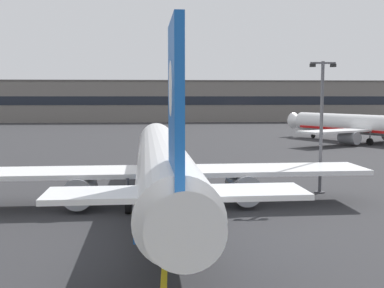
{
  "coord_description": "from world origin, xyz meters",
  "views": [
    {
      "loc": [
        -1.41,
        -27.81,
        8.43
      ],
      "look_at": [
        1.45,
        11.25,
        4.54
      ],
      "focal_mm": 44.86,
      "sensor_mm": 36.0,
      "label": 1
    }
  ],
  "objects_px": {
    "apron_lamp_post": "(321,124)",
    "airliner_foreground": "(163,163)",
    "airliner_background": "(371,126)",
    "safety_cone_by_nose_gear": "(168,171)"
  },
  "relations": [
    {
      "from": "airliner_background",
      "to": "apron_lamp_post",
      "type": "xyz_separation_m",
      "value": [
        -23.91,
        -42.17,
        2.79
      ]
    },
    {
      "from": "airliner_foreground",
      "to": "apron_lamp_post",
      "type": "height_order",
      "value": "airliner_foreground"
    },
    {
      "from": "apron_lamp_post",
      "to": "safety_cone_by_nose_gear",
      "type": "distance_m",
      "value": 18.19
    },
    {
      "from": "airliner_background",
      "to": "safety_cone_by_nose_gear",
      "type": "height_order",
      "value": "airliner_background"
    },
    {
      "from": "airliner_foreground",
      "to": "safety_cone_by_nose_gear",
      "type": "bearing_deg",
      "value": 87.1
    },
    {
      "from": "airliner_foreground",
      "to": "safety_cone_by_nose_gear",
      "type": "relative_size",
      "value": 75.4
    },
    {
      "from": "airliner_background",
      "to": "safety_cone_by_nose_gear",
      "type": "relative_size",
      "value": 66.57
    },
    {
      "from": "apron_lamp_post",
      "to": "airliner_foreground",
      "type": "bearing_deg",
      "value": -162.22
    },
    {
      "from": "airliner_background",
      "to": "apron_lamp_post",
      "type": "distance_m",
      "value": 48.55
    },
    {
      "from": "airliner_background",
      "to": "apron_lamp_post",
      "type": "height_order",
      "value": "apron_lamp_post"
    }
  ]
}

